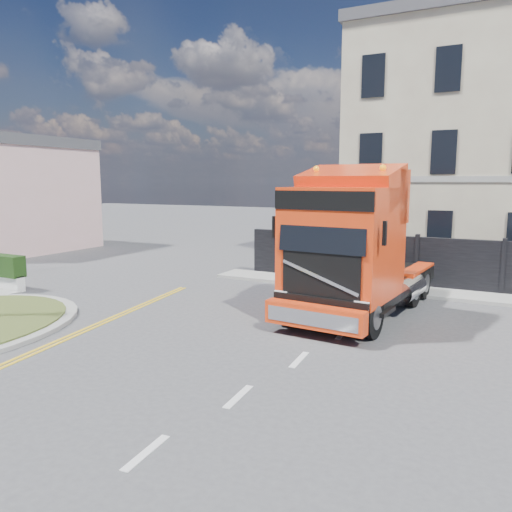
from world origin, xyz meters
The scene contains 6 objects.
ground centered at (0.00, 0.00, 0.00)m, with size 120.00×120.00×0.00m, color #424244.
seaside_bldg_pink centered at (-20.00, 9.00, 3.00)m, with size 8.00×8.00×6.00m, color beige.
hoarding_fence centered at (6.55, 9.00, 1.00)m, with size 18.80×0.25×2.00m.
georgian_building centered at (6.00, 16.50, 5.77)m, with size 12.30×10.30×12.80m.
pavement_far centered at (6.00, 8.10, 0.06)m, with size 20.00×1.60×0.12m, color gray.
truck centered at (2.95, 3.66, 2.00)m, with size 3.41×7.66×4.46m.
Camera 1 is at (7.11, -10.76, 4.13)m, focal length 35.00 mm.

